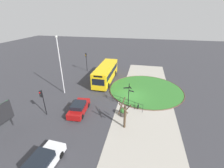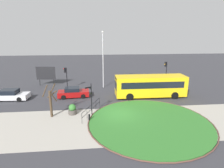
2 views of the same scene
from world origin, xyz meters
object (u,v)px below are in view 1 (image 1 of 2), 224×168
signpost_directional (129,94)px  planter_near_signpost (123,112)px  car_near_lane (41,164)px  traffic_light_near (86,58)px  lamppost_tall (60,65)px  car_far_lane (79,108)px  bus_yellow (106,73)px  street_tree_bare (124,114)px  bollard_foreground (138,107)px  traffic_light_far (42,98)px

signpost_directional → planter_near_signpost: size_ratio=3.08×
car_near_lane → planter_near_signpost: 10.32m
traffic_light_near → lamppost_tall: lamppost_tall is taller
lamppost_tall → planter_near_signpost: (-3.95, -10.22, -4.27)m
car_near_lane → car_far_lane: (8.24, 0.25, -0.00)m
bus_yellow → street_tree_bare: size_ratio=2.66×
signpost_directional → traffic_light_near: (12.40, 10.70, 0.88)m
car_near_lane → street_tree_bare: street_tree_bare is taller
bollard_foreground → traffic_light_far: size_ratio=0.21×
car_near_lane → traffic_light_near: size_ratio=1.14×
planter_near_signpost → street_tree_bare: 2.51m
traffic_light_near → street_tree_bare: size_ratio=1.12×
car_far_lane → car_near_lane: bearing=178.1°
bollard_foreground → lamppost_tall: lamppost_tall is taller
bollard_foreground → lamppost_tall: 12.95m
signpost_directional → car_near_lane: signpost_directional is taller
signpost_directional → car_near_lane: size_ratio=0.77×
street_tree_bare → planter_near_signpost: bearing=10.8°
traffic_light_near → traffic_light_far: 16.47m
bus_yellow → traffic_light_near: (4.27, 5.45, 1.35)m
bus_yellow → lamppost_tall: 8.84m
lamppost_tall → street_tree_bare: (-6.08, -10.62, -3.00)m
traffic_light_near → planter_near_signpost: traffic_light_near is taller
traffic_light_near → car_near_lane: bearing=5.0°
traffic_light_far → planter_near_signpost: 10.10m
bus_yellow → car_near_lane: 18.98m
planter_near_signpost → bus_yellow: bearing=25.4°
traffic_light_near → street_tree_bare: traffic_light_near is taller
planter_near_signpost → signpost_directional: bearing=-11.0°
traffic_light_near → traffic_light_far: bearing=-4.6°
car_far_lane → lamppost_tall: bearing=41.6°
signpost_directional → car_far_lane: 6.81m
traffic_light_far → street_tree_bare: bearing=88.7°
bus_yellow → lamppost_tall: (-6.26, 5.37, 3.18)m
traffic_light_far → lamppost_tall: bearing=-175.3°
signpost_directional → lamppost_tall: 11.12m
car_far_lane → traffic_light_far: bearing=107.0°
car_far_lane → traffic_light_far: traffic_light_far is taller
bus_yellow → traffic_light_far: traffic_light_far is taller
signpost_directional → lamppost_tall: lamppost_tall is taller
traffic_light_far → bus_yellow: bearing=157.9°
car_near_lane → planter_near_signpost: car_near_lane is taller
bollard_foreground → bus_yellow: 10.72m
planter_near_signpost → traffic_light_near: bearing=35.4°
lamppost_tall → planter_near_signpost: lamppost_tall is taller
traffic_light_far → lamppost_tall: lamppost_tall is taller
bollard_foreground → car_far_lane: car_far_lane is taller
signpost_directional → planter_near_signpost: bearing=169.0°
car_far_lane → traffic_light_near: traffic_light_near is taller
traffic_light_far → bollard_foreground: bearing=108.1°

